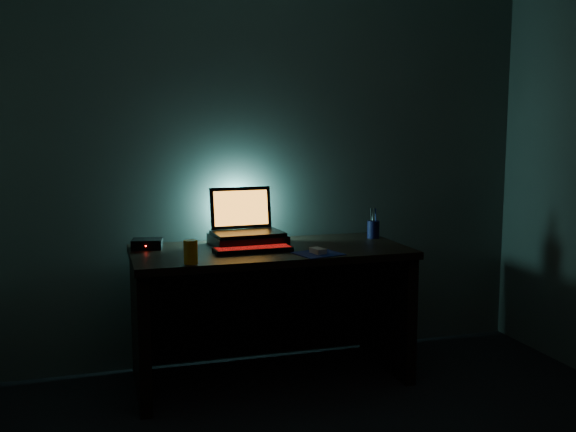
# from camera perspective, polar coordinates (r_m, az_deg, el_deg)

# --- Properties ---
(room) EXTENTS (3.50, 4.00, 2.50)m
(room) POSITION_cam_1_polar(r_m,az_deg,el_deg) (1.95, 10.94, 3.29)
(room) COLOR black
(room) RESTS_ON ground
(desk) EXTENTS (1.50, 0.70, 0.75)m
(desk) POSITION_cam_1_polar(r_m,az_deg,el_deg) (3.63, -1.79, -6.73)
(desk) COLOR black
(desk) RESTS_ON ground
(riser) EXTENTS (0.42, 0.33, 0.06)m
(riser) POSITION_cam_1_polar(r_m,az_deg,el_deg) (3.61, -3.61, -2.15)
(riser) COLOR black
(riser) RESTS_ON desk
(laptop) EXTENTS (0.40, 0.31, 0.26)m
(laptop) POSITION_cam_1_polar(r_m,az_deg,el_deg) (3.65, -3.85, -0.62)
(laptop) COLOR black
(laptop) RESTS_ON riser
(keyboard) EXTENTS (0.42, 0.15, 0.03)m
(keyboard) POSITION_cam_1_polar(r_m,az_deg,el_deg) (3.42, -3.13, -2.98)
(keyboard) COLOR black
(keyboard) RESTS_ON desk
(mousepad) EXTENTS (0.26, 0.25, 0.00)m
(mousepad) POSITION_cam_1_polar(r_m,az_deg,el_deg) (3.36, 2.67, -3.36)
(mousepad) COLOR #0C1956
(mousepad) RESTS_ON desk
(mouse) EXTENTS (0.07, 0.10, 0.03)m
(mouse) POSITION_cam_1_polar(r_m,az_deg,el_deg) (3.36, 2.68, -3.10)
(mouse) COLOR gray
(mouse) RESTS_ON mousepad
(pen_cup) EXTENTS (0.09, 0.09, 0.10)m
(pen_cup) POSITION_cam_1_polar(r_m,az_deg,el_deg) (3.88, 7.59, -1.19)
(pen_cup) COLOR black
(pen_cup) RESTS_ON desk
(juice_glass) EXTENTS (0.08, 0.08, 0.12)m
(juice_glass) POSITION_cam_1_polar(r_m,az_deg,el_deg) (3.14, -8.65, -3.17)
(juice_glass) COLOR orange
(juice_glass) RESTS_ON desk
(router) EXTENTS (0.18, 0.16, 0.05)m
(router) POSITION_cam_1_polar(r_m,az_deg,el_deg) (3.59, -12.41, -2.43)
(router) COLOR black
(router) RESTS_ON desk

